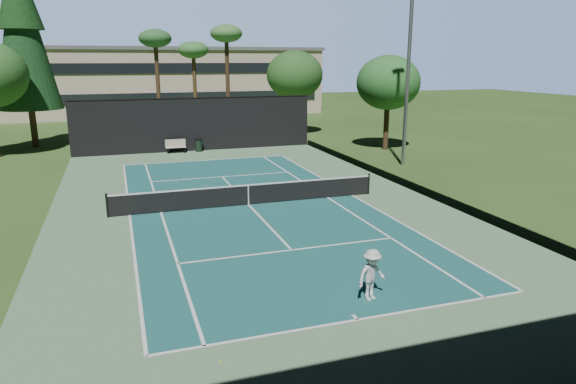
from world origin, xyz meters
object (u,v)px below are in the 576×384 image
park_bench (176,146)px  trash_bin (199,145)px  tennis_net (248,194)px  tennis_ball_a (221,362)px  player (372,275)px  tennis_ball_b (234,188)px  tennis_ball_d (176,183)px  tennis_ball_c (206,185)px

park_bench → trash_bin: 1.73m
tennis_net → trash_bin: tennis_net is taller
tennis_ball_a → trash_bin: (3.94, 28.28, 0.44)m
tennis_net → tennis_ball_a: tennis_net is taller
player → tennis_ball_b: (-0.85, 14.25, -0.74)m
tennis_net → tennis_ball_d: tennis_net is taller
player → trash_bin: (-0.86, 26.42, -0.29)m
tennis_ball_d → trash_bin: (2.85, 9.87, 0.44)m
tennis_ball_a → tennis_ball_d: (1.09, 18.41, -0.00)m
tennis_ball_b → park_bench: size_ratio=0.05×
tennis_net → tennis_ball_a: (-3.87, -12.71, -0.52)m
park_bench → trash_bin: size_ratio=1.59×
tennis_ball_c → tennis_ball_d: size_ratio=1.00×
park_bench → tennis_ball_c: bearing=-88.1°
tennis_ball_a → tennis_ball_d: same height
trash_bin → tennis_ball_d: bearing=-106.1°
player → tennis_ball_d: (-3.70, 16.55, -0.74)m
tennis_ball_c → player: bearing=-81.8°
tennis_ball_a → park_bench: size_ratio=0.05×
tennis_ball_b → tennis_ball_c: bearing=141.7°
tennis_ball_a → player: bearing=21.2°
tennis_ball_b → tennis_ball_c: size_ratio=1.01×
player → park_bench: player is taller
tennis_ball_d → park_bench: 9.90m
tennis_ball_b → trash_bin: bearing=90.0°
tennis_ball_c → tennis_ball_d: bearing=140.6°
trash_bin → park_bench: bearing=-178.4°
trash_bin → tennis_ball_b: bearing=-90.0°
tennis_net → tennis_ball_c: size_ratio=189.76×
tennis_ball_c → park_bench: (-0.37, 11.04, 0.51)m
tennis_net → tennis_ball_c: tennis_net is taller
tennis_ball_b → trash_bin: 12.18m
player → tennis_ball_a: (-4.79, -1.86, -0.74)m
tennis_net → tennis_ball_b: 3.44m
tennis_ball_b → tennis_ball_d: size_ratio=1.00×
tennis_ball_b → tennis_ball_d: (-2.85, 2.30, -0.00)m
tennis_ball_c → trash_bin: size_ratio=0.07×
player → park_bench: bearing=78.6°
player → tennis_ball_d: bearing=85.6°
tennis_ball_a → tennis_ball_b: same height
player → tennis_ball_d: player is taller
tennis_ball_c → tennis_ball_a: bearing=-98.5°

